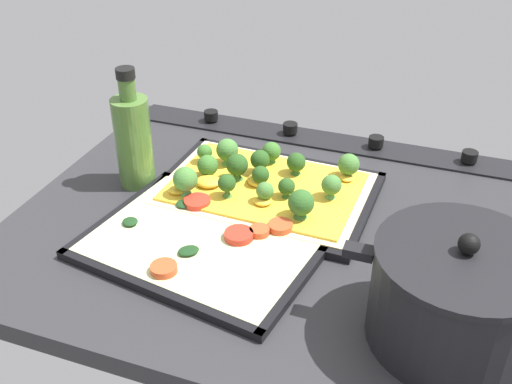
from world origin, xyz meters
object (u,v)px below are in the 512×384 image
baking_tray_front (264,193)px  oil_bottle (133,139)px  veggie_pizza_back (206,239)px  cooking_pot (457,296)px  broccoli_pizza (261,182)px  baking_tray_back (205,244)px

baking_tray_front → oil_bottle: size_ratio=1.76×
veggie_pizza_back → cooking_pot: 35.54cm
baking_tray_front → broccoli_pizza: (0.55, -0.03, 1.96)cm
veggie_pizza_back → cooking_pot: (-34.51, 6.59, 5.31)cm
baking_tray_back → veggie_pizza_back: veggie_pizza_back is taller
oil_bottle → veggie_pizza_back: bearing=145.9°
cooking_pot → veggie_pizza_back: bearing=-10.8°
broccoli_pizza → cooking_pot: (-31.53, 22.17, 4.05)cm
baking_tray_back → oil_bottle: size_ratio=1.80×
cooking_pot → oil_bottle: 55.67cm
veggie_pizza_back → cooking_pot: bearing=169.2°
broccoli_pizza → baking_tray_back: 16.23cm
baking_tray_front → baking_tray_back: same height
baking_tray_front → cooking_pot: bearing=144.4°
veggie_pizza_back → cooking_pot: size_ratio=1.26×
broccoli_pizza → oil_bottle: 22.00cm
baking_tray_front → oil_bottle: bearing=9.2°
cooking_pot → baking_tray_back: bearing=-10.4°
baking_tray_back → veggie_pizza_back: bearing=-119.0°
baking_tray_front → veggie_pizza_back: 15.96cm
oil_bottle → cooking_pot: bearing=160.4°
baking_tray_front → veggie_pizza_back: size_ratio=1.06×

